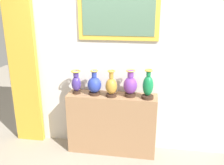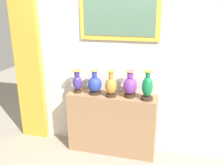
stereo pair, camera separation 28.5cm
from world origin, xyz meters
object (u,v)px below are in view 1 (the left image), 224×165
vase_ochre (111,86)px  vase_violet (130,85)px  vase_indigo (76,83)px  vase_emerald (148,87)px  vase_cobalt (94,85)px

vase_ochre → vase_violet: 0.26m
vase_indigo → vase_ochre: size_ratio=0.90×
vase_indigo → vase_emerald: vase_emerald is taller
vase_indigo → vase_violet: vase_violet is taller
vase_indigo → vase_cobalt: (0.26, -0.00, -0.01)m
vase_violet → vase_emerald: bearing=-10.1°
vase_cobalt → vase_violet: (0.49, 0.01, 0.02)m
vase_indigo → vase_ochre: (0.50, -0.04, -0.01)m
vase_ochre → vase_cobalt: bearing=171.3°
vase_indigo → vase_cobalt: bearing=-0.5°
vase_ochre → vase_emerald: bearing=0.6°
vase_ochre → vase_emerald: vase_emerald is taller
vase_violet → vase_emerald: size_ratio=0.92×
vase_cobalt → vase_ochre: bearing=-8.7°
vase_ochre → vase_emerald: (0.49, 0.01, 0.02)m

